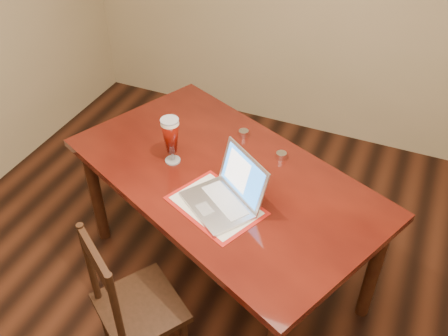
% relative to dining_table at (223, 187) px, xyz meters
% --- Properties ---
extents(room_shell, '(4.51, 5.01, 2.71)m').
position_rel_dining_table_xyz_m(room_shell, '(0.24, -0.68, 1.02)').
color(room_shell, tan).
rests_on(room_shell, ground).
extents(dining_table, '(2.02, 1.63, 1.11)m').
position_rel_dining_table_xyz_m(dining_table, '(0.00, 0.00, 0.00)').
color(dining_table, '#51130A').
rests_on(dining_table, ground).
extents(dining_chair, '(0.56, 0.56, 0.97)m').
position_rel_dining_table_xyz_m(dining_chair, '(-0.18, -0.73, -0.28)').
color(dining_chair, black).
rests_on(dining_chair, ground).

